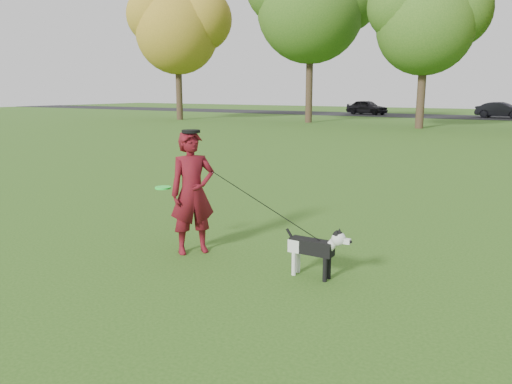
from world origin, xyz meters
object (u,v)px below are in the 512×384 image
Objects in this scene: man at (193,193)px; car_left at (367,107)px; dog at (317,246)px; car_mid at (502,110)px.

car_left is (-10.95, 39.92, -0.20)m from man.
car_left is (-12.87, 39.93, 0.27)m from dog.
car_left is at bearing 52.99° from man.
car_mid is at bearing -75.86° from car_left.
car_mid is (11.27, 0.00, -0.03)m from car_left.
man is 39.92m from car_mid.
man reaches higher than car_left.
man is 1.98× the size of dog.
car_mid is at bearing 92.29° from dog.
dog is 39.96m from car_mid.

